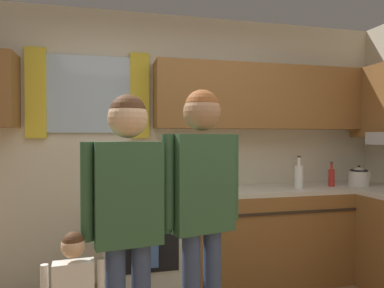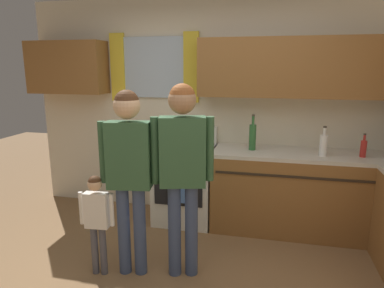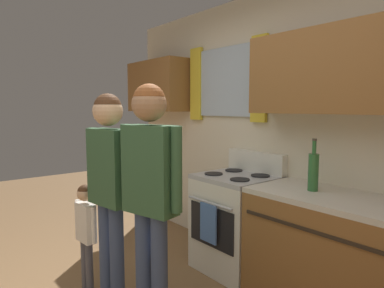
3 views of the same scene
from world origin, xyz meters
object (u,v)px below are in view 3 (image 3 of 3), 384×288
bottle_wine_green (313,171)px  adult_in_plaid (150,179)px  adult_holding_child (109,175)px  small_child (86,226)px  stove_oven (236,220)px

bottle_wine_green → adult_in_plaid: (-0.51, -1.11, 0.00)m
adult_holding_child → small_child: (-0.28, -0.08, -0.45)m
bottle_wine_green → adult_in_plaid: size_ratio=0.24×
adult_holding_child → adult_in_plaid: adult_in_plaid is taller
stove_oven → adult_holding_child: adult_holding_child is taller
stove_oven → bottle_wine_green: size_ratio=2.79×
adult_holding_child → small_child: 0.54m
adult_holding_child → adult_in_plaid: bearing=10.2°
bottle_wine_green → adult_holding_child: bearing=-128.7°
stove_oven → adult_holding_child: 1.32m
bottle_wine_green → small_child: size_ratio=0.43×
bottle_wine_green → small_child: 1.84m
bottle_wine_green → small_child: bottle_wine_green is taller
bottle_wine_green → adult_holding_child: adult_holding_child is taller
stove_oven → adult_in_plaid: adult_in_plaid is taller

